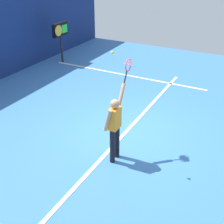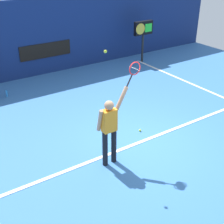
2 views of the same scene
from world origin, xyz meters
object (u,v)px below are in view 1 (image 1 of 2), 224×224
at_px(tennis_racket, 128,66).
at_px(spare_ball, 116,124).
at_px(scoreboard_clock, 60,31).
at_px(tennis_player, 115,125).
at_px(tennis_ball, 112,53).

height_order(tennis_racket, spare_ball, tennis_racket).
height_order(tennis_racket, scoreboard_clock, tennis_racket).
bearing_deg(tennis_player, spare_ball, 25.95).
relative_size(tennis_player, tennis_racket, 3.17).
relative_size(tennis_racket, scoreboard_clock, 0.33).
bearing_deg(tennis_player, tennis_ball, 160.04).
bearing_deg(scoreboard_clock, tennis_player, -134.27).
height_order(tennis_ball, spare_ball, tennis_ball).
relative_size(tennis_player, scoreboard_clock, 1.04).
distance_m(tennis_player, tennis_racket, 1.43).
xyz_separation_m(tennis_ball, spare_ball, (1.62, 0.73, -2.78)).
bearing_deg(tennis_racket, scoreboard_clock, 49.40).
distance_m(tennis_racket, tennis_ball, 0.91).
distance_m(tennis_player, tennis_ball, 1.81).
bearing_deg(scoreboard_clock, spare_ball, -129.01).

